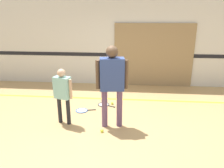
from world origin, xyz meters
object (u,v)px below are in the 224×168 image
racket_spare_on_floor (104,105)px  tennis_ball_near_instructor (102,131)px  person_instructor (112,78)px  tennis_ball_by_spare_racket (112,103)px  racket_second_spare (82,110)px  person_student_left (63,90)px

racket_spare_on_floor → tennis_ball_near_instructor: size_ratio=7.99×
person_instructor → tennis_ball_by_spare_racket: person_instructor is taller
racket_spare_on_floor → racket_second_spare: (-0.50, -0.42, 0.00)m
racket_spare_on_floor → racket_second_spare: 0.65m
person_student_left → tennis_ball_near_instructor: size_ratio=18.77×
person_instructor → tennis_ball_near_instructor: bearing=-129.6°
person_student_left → tennis_ball_near_instructor: person_student_left is taller
person_instructor → tennis_ball_by_spare_racket: size_ratio=26.28×
person_student_left → racket_second_spare: size_ratio=2.36×
racket_spare_on_floor → tennis_ball_by_spare_racket: 0.22m
racket_second_spare → racket_spare_on_floor: bearing=26.7°
person_instructor → racket_spare_on_floor: 1.57m
person_student_left → racket_spare_on_floor: person_student_left is taller
tennis_ball_near_instructor → person_student_left: bearing=159.7°
tennis_ball_near_instructor → person_instructor: bearing=58.2°
person_instructor → racket_second_spare: person_instructor is taller
racket_second_spare → person_student_left: bearing=-124.0°
person_instructor → racket_second_spare: bearing=131.5°
tennis_ball_by_spare_racket → person_instructor: bearing=-85.0°
tennis_ball_near_instructor → tennis_ball_by_spare_racket: bearing=87.0°
racket_spare_on_floor → tennis_ball_by_spare_racket: (0.21, 0.06, 0.02)m
person_instructor → racket_spare_on_floor: bearing=98.0°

